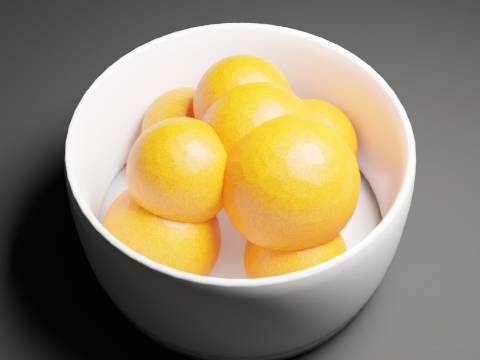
{
  "coord_description": "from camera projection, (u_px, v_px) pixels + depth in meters",
  "views": [
    {
      "loc": [
        -0.23,
        -0.15,
        0.45
      ],
      "look_at": [
        -0.25,
        0.16,
        0.07
      ],
      "focal_mm": 50.0,
      "sensor_mm": 36.0,
      "label": 1
    }
  ],
  "objects": [
    {
      "name": "bowl",
      "position": [
        240.0,
        185.0,
        0.49
      ],
      "size": [
        0.24,
        0.24,
        0.12
      ],
      "rotation": [
        0.0,
        0.0,
        -0.26
      ],
      "color": "silver",
      "rests_on": "ground"
    },
    {
      "name": "orange_pile",
      "position": [
        242.0,
        173.0,
        0.48
      ],
      "size": [
        0.19,
        0.19,
        0.13
      ],
      "color": "#E93900",
      "rests_on": "bowl"
    }
  ]
}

